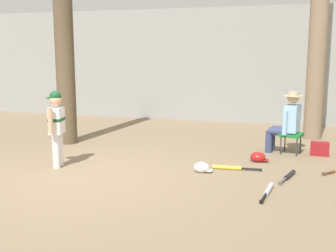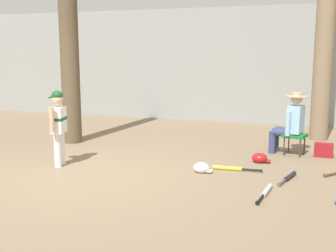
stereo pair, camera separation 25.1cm
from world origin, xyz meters
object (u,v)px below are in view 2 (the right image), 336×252
at_px(batting_helmet_red, 260,158).
at_px(bat_yellow_trainer, 231,168).
at_px(bat_black_composite, 289,177).
at_px(batting_helmet_white, 202,168).
at_px(tree_near_player, 69,45).
at_px(tree_behind_spectator, 325,22).
at_px(folding_stool, 295,136).
at_px(seated_spectator, 290,121).
at_px(handbag_beside_stool, 324,150).
at_px(young_ballplayer, 58,123).
at_px(bat_aluminum_silver, 266,192).

bearing_deg(batting_helmet_red, bat_yellow_trainer, -120.47).
xyz_separation_m(bat_black_composite, batting_helmet_white, (-1.37, -0.07, 0.04)).
height_order(tree_near_player, batting_helmet_red, tree_near_player).
relative_size(tree_behind_spectator, folding_stool, 11.68).
distance_m(seated_spectator, bat_black_composite, 1.78).
distance_m(bat_yellow_trainer, batting_helmet_white, 0.52).
xyz_separation_m(handbag_beside_stool, batting_helmet_red, (-1.09, -0.79, -0.05)).
xyz_separation_m(tree_near_player, handbag_beside_stool, (5.16, 0.34, -1.96)).
height_order(tree_near_player, young_ballplayer, tree_near_player).
distance_m(handbag_beside_stool, bat_yellow_trainer, 2.08).
bearing_deg(tree_near_player, bat_aluminum_silver, -26.19).
xyz_separation_m(folding_stool, seated_spectator, (-0.10, 0.02, 0.28)).
distance_m(batting_helmet_white, batting_helmet_red, 1.25).
height_order(tree_behind_spectator, handbag_beside_stool, tree_behind_spectator).
bearing_deg(seated_spectator, bat_black_composite, -87.28).
height_order(bat_black_composite, batting_helmet_white, batting_helmet_white).
height_order(bat_aluminum_silver, batting_helmet_red, batting_helmet_red).
bearing_deg(folding_stool, bat_aluminum_silver, -96.68).
relative_size(seated_spectator, handbag_beside_stool, 3.53).
xyz_separation_m(bat_yellow_trainer, bat_aluminum_silver, (0.66, -1.02, 0.00)).
distance_m(tree_near_player, bat_yellow_trainer, 4.36).
relative_size(young_ballplayer, batting_helmet_white, 4.22).
bearing_deg(handbag_beside_stool, tree_near_player, -176.21).
relative_size(folding_stool, batting_helmet_red, 1.50).
relative_size(young_ballplayer, batting_helmet_red, 4.03).
xyz_separation_m(tree_near_player, bat_yellow_trainer, (3.68, -1.12, -2.06)).
distance_m(tree_behind_spectator, bat_yellow_trainer, 4.27).
height_order(young_ballplayer, folding_stool, young_ballplayer).
relative_size(handbag_beside_stool, bat_black_composite, 0.48).
height_order(tree_behind_spectator, seated_spectator, tree_behind_spectator).
distance_m(folding_stool, handbag_beside_stool, 0.58).
height_order(tree_near_player, tree_behind_spectator, tree_behind_spectator).
relative_size(seated_spectator, batting_helmet_white, 3.88).
height_order(tree_behind_spectator, bat_aluminum_silver, tree_behind_spectator).
bearing_deg(bat_aluminum_silver, bat_yellow_trainer, 123.07).
bearing_deg(bat_aluminum_silver, tree_behind_spectator, 79.70).
xyz_separation_m(seated_spectator, bat_black_composite, (0.08, -1.67, -0.61)).
height_order(tree_near_player, bat_aluminum_silver, tree_near_player).
distance_m(young_ballplayer, seated_spectator, 4.28).
bearing_deg(tree_near_player, batting_helmet_white, -23.19).
xyz_separation_m(bat_aluminum_silver, bat_black_composite, (0.27, 0.82, 0.00)).
relative_size(tree_behind_spectator, handbag_beside_stool, 16.66).
relative_size(handbag_beside_stool, batting_helmet_white, 1.10).
bearing_deg(batting_helmet_white, handbag_beside_stool, 42.03).
height_order(handbag_beside_stool, bat_aluminum_silver, handbag_beside_stool).
relative_size(bat_yellow_trainer, bat_black_composite, 1.15).
bearing_deg(batting_helmet_white, seated_spectator, 53.33).
relative_size(handbag_beside_stool, bat_yellow_trainer, 0.42).
bearing_deg(folding_stool, bat_yellow_trainer, -123.44).
relative_size(folding_stool, handbag_beside_stool, 1.43).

